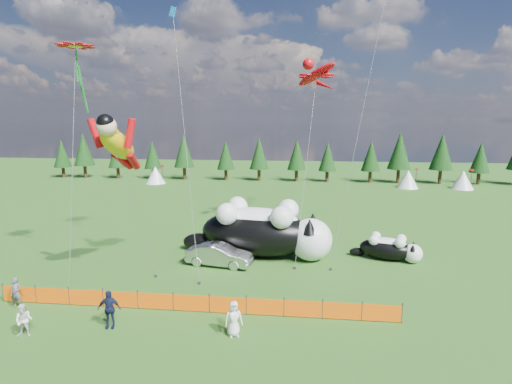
% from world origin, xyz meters
% --- Properties ---
extents(ground, '(160.00, 160.00, 0.00)m').
position_xyz_m(ground, '(0.00, 0.00, 0.00)').
color(ground, '#0E370A').
rests_on(ground, ground).
extents(safety_fence, '(22.06, 0.06, 1.10)m').
position_xyz_m(safety_fence, '(0.00, -3.00, 0.50)').
color(safety_fence, '#262626').
rests_on(safety_fence, ground).
extents(tree_line, '(90.00, 4.00, 8.00)m').
position_xyz_m(tree_line, '(0.00, 45.00, 4.00)').
color(tree_line, black).
rests_on(tree_line, ground).
extents(festival_tents, '(50.00, 3.20, 2.80)m').
position_xyz_m(festival_tents, '(11.00, 40.00, 1.40)').
color(festival_tents, white).
rests_on(festival_tents, ground).
extents(cat_large, '(11.73, 5.38, 4.25)m').
position_xyz_m(cat_large, '(3.00, 6.51, 2.02)').
color(cat_large, black).
rests_on(cat_large, ground).
extents(cat_small, '(5.11, 2.93, 1.89)m').
position_xyz_m(cat_small, '(12.38, 6.67, 0.90)').
color(cat_small, black).
rests_on(cat_small, ground).
extents(car, '(4.92, 2.40, 1.55)m').
position_xyz_m(car, '(0.07, 4.11, 0.78)').
color(car, '#B8B9BE').
rests_on(car, ground).
extents(spectator_a, '(0.63, 0.42, 1.74)m').
position_xyz_m(spectator_a, '(-9.71, -3.61, 0.87)').
color(spectator_a, '#57575C').
rests_on(spectator_a, ground).
extents(spectator_b, '(0.87, 0.62, 1.62)m').
position_xyz_m(spectator_b, '(-7.24, -6.34, 0.81)').
color(spectator_b, white).
rests_on(spectator_b, ground).
extents(spectator_c, '(1.21, 0.74, 1.95)m').
position_xyz_m(spectator_c, '(-3.59, -5.07, 0.97)').
color(spectator_c, '#141B38').
rests_on(spectator_c, ground).
extents(spectator_e, '(1.00, 0.82, 1.75)m').
position_xyz_m(spectator_e, '(2.69, -5.14, 0.88)').
color(spectator_e, white).
rests_on(spectator_e, ground).
extents(superhero_kite, '(4.19, 4.58, 10.91)m').
position_xyz_m(superhero_kite, '(-5.41, 0.75, 8.76)').
color(superhero_kite, '#DEB60B').
rests_on(superhero_kite, ground).
extents(gecko_kite, '(6.77, 14.11, 17.70)m').
position_xyz_m(gecko_kite, '(6.92, 14.60, 14.24)').
color(gecko_kite, red).
rests_on(gecko_kite, ground).
extents(flower_kite, '(3.26, 6.73, 15.65)m').
position_xyz_m(flower_kite, '(-8.74, 2.63, 14.73)').
color(flower_kite, red).
rests_on(flower_kite, ground).
extents(diamond_kite_a, '(3.74, 7.53, 19.53)m').
position_xyz_m(diamond_kite_a, '(-3.62, 7.14, 16.80)').
color(diamond_kite_a, blue).
rests_on(diamond_kite_a, ground).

